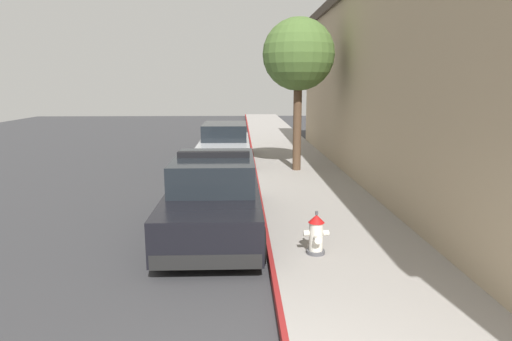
% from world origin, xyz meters
% --- Properties ---
extents(ground_plane, '(30.94, 60.00, 0.20)m').
position_xyz_m(ground_plane, '(-4.54, 10.00, -0.10)').
color(ground_plane, '#353538').
extents(sidewalk_pavement, '(2.91, 60.00, 0.15)m').
position_xyz_m(sidewalk_pavement, '(1.46, 10.00, 0.08)').
color(sidewalk_pavement, gray).
rests_on(sidewalk_pavement, ground).
extents(curb_painted_edge, '(0.08, 60.00, 0.15)m').
position_xyz_m(curb_painted_edge, '(-0.04, 10.00, 0.08)').
color(curb_painted_edge, maroon).
rests_on(curb_painted_edge, ground).
extents(storefront_building, '(6.80, 22.58, 6.19)m').
position_xyz_m(storefront_building, '(6.19, 8.92, 3.10)').
color(storefront_building, tan).
rests_on(storefront_building, ground).
extents(police_cruiser, '(1.94, 4.84, 1.68)m').
position_xyz_m(police_cruiser, '(-1.10, 5.90, 0.74)').
color(police_cruiser, black).
rests_on(police_cruiser, ground).
extents(parked_car_silver_ahead, '(1.94, 4.84, 1.56)m').
position_xyz_m(parked_car_silver_ahead, '(-1.15, 13.83, 0.74)').
color(parked_car_silver_ahead, '#B2B5BA').
rests_on(parked_car_silver_ahead, ground).
extents(fire_hydrant, '(0.44, 0.40, 0.76)m').
position_xyz_m(fire_hydrant, '(0.75, 4.17, 0.50)').
color(fire_hydrant, '#4C4C51').
rests_on(fire_hydrant, sidewalk_pavement).
extents(street_tree, '(2.36, 2.36, 5.03)m').
position_xyz_m(street_tree, '(1.37, 11.76, 3.96)').
color(street_tree, brown).
rests_on(street_tree, sidewalk_pavement).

